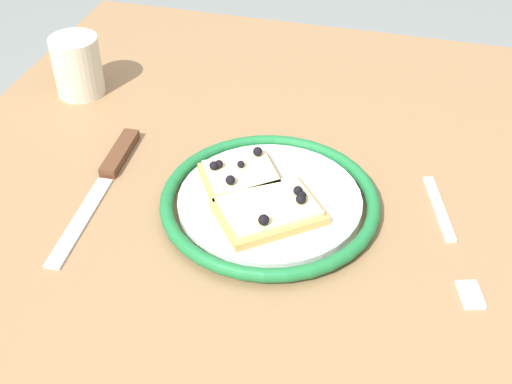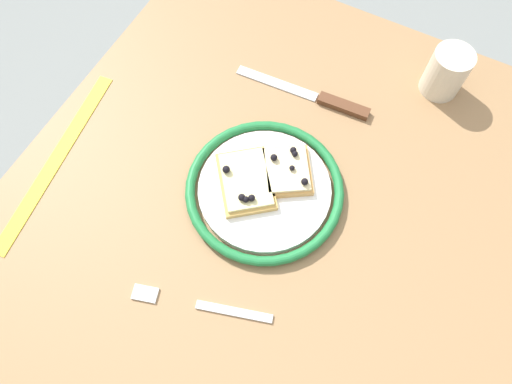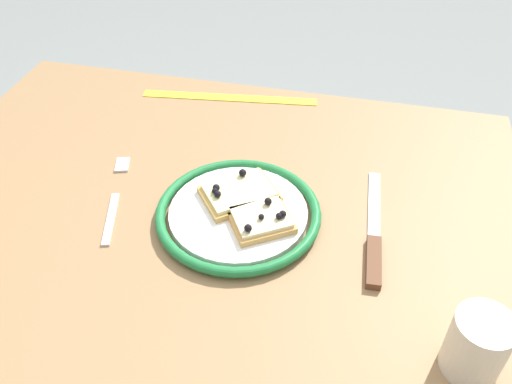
# 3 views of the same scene
# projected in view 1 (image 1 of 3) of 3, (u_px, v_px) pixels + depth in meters

# --- Properties ---
(dining_table) EXTENTS (0.98, 0.86, 0.70)m
(dining_table) POSITION_uv_depth(u_px,v_px,m) (324.00, 249.00, 0.84)
(dining_table) COLOR #936D47
(dining_table) RESTS_ON ground_plane
(plate) EXTENTS (0.25, 0.25, 0.02)m
(plate) POSITION_uv_depth(u_px,v_px,m) (270.00, 201.00, 0.75)
(plate) COLOR white
(plate) RESTS_ON dining_table
(pizza_slice_near) EXTENTS (0.13, 0.13, 0.03)m
(pizza_slice_near) POSITION_uv_depth(u_px,v_px,m) (269.00, 210.00, 0.72)
(pizza_slice_near) COLOR tan
(pizza_slice_near) RESTS_ON plate
(pizza_slice_far) EXTENTS (0.11, 0.11, 0.03)m
(pizza_slice_far) POSITION_uv_depth(u_px,v_px,m) (240.00, 176.00, 0.76)
(pizza_slice_far) COLOR tan
(pizza_slice_far) RESTS_ON plate
(knife) EXTENTS (0.03, 0.24, 0.01)m
(knife) POSITION_uv_depth(u_px,v_px,m) (109.00, 171.00, 0.80)
(knife) COLOR silver
(knife) RESTS_ON dining_table
(fork) EXTENTS (0.07, 0.20, 0.00)m
(fork) POSITION_uv_depth(u_px,v_px,m) (450.00, 239.00, 0.72)
(fork) COLOR silver
(fork) RESTS_ON dining_table
(cup) EXTENTS (0.07, 0.07, 0.08)m
(cup) POSITION_uv_depth(u_px,v_px,m) (77.00, 66.00, 0.93)
(cup) COLOR beige
(cup) RESTS_ON dining_table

